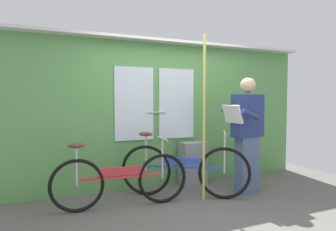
# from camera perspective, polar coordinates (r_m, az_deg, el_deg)

# --- Properties ---
(ground_plane) EXTENTS (5.98, 4.05, 0.04)m
(ground_plane) POSITION_cam_1_polar(r_m,az_deg,el_deg) (3.78, 7.39, -18.12)
(ground_plane) COLOR #56544F
(train_door_wall) EXTENTS (4.98, 0.28, 2.26)m
(train_door_wall) POSITION_cam_1_polar(r_m,az_deg,el_deg) (4.62, -0.31, 1.02)
(train_door_wall) COLOR #56934C
(train_door_wall) RESTS_ON ground_plane
(bicycle_near_door) EXTENTS (1.71, 0.44, 0.86)m
(bicycle_near_door) POSITION_cam_1_polar(r_m,az_deg,el_deg) (3.76, -9.25, -12.34)
(bicycle_near_door) COLOR black
(bicycle_near_door) RESTS_ON ground_plane
(bicycle_leaning_behind) EXTENTS (1.55, 0.99, 0.92)m
(bicycle_leaning_behind) POSITION_cam_1_polar(r_m,az_deg,el_deg) (4.10, 3.10, -10.60)
(bicycle_leaning_behind) COLOR black
(bicycle_leaning_behind) RESTS_ON ground_plane
(passenger_reading_newspaper) EXTENTS (0.58, 0.51, 1.66)m
(passenger_reading_newspaper) POSITION_cam_1_polar(r_m,az_deg,el_deg) (4.35, 15.18, -3.21)
(passenger_reading_newspaper) COLOR slate
(passenger_reading_newspaper) RESTS_ON ground_plane
(trash_bin_by_wall) EXTENTS (0.40, 0.28, 0.68)m
(trash_bin_by_wall) POSITION_cam_1_polar(r_m,az_deg,el_deg) (4.69, 4.90, -9.34)
(trash_bin_by_wall) COLOR gray
(trash_bin_by_wall) RESTS_ON ground_plane
(handrail_pole) EXTENTS (0.04, 0.04, 2.22)m
(handrail_pole) POSITION_cam_1_polar(r_m,az_deg,el_deg) (3.92, 7.07, -0.39)
(handrail_pole) COLOR #C6C14C
(handrail_pole) RESTS_ON ground_plane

